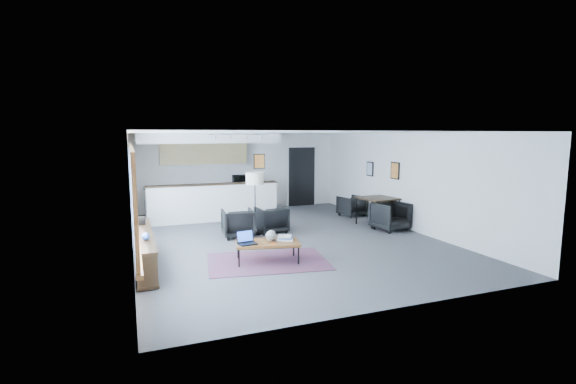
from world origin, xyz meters
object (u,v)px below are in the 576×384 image
object	(u,v)px
book_stack	(285,238)
armchair_left	(238,222)
laptop	(246,240)
ceramic_pot	(271,236)
microwave	(241,178)
dining_table	(378,200)
dining_chair_far	(351,207)
floor_lamp	(255,181)
dining_chair_near	(390,217)
armchair_right	(272,218)
coffee_table	(267,243)

from	to	relation	value
book_stack	armchair_left	size ratio (longest dim) A/B	0.51
laptop	ceramic_pot	xyz separation A→B (m)	(0.52, -0.00, 0.04)
book_stack	microwave	bearing A→B (deg)	84.38
dining_table	dining_chair_far	size ratio (longest dim) A/B	1.72
microwave	book_stack	bearing A→B (deg)	-98.75
laptop	floor_lamp	world-z (taller)	floor_lamp
floor_lamp	dining_chair_far	bearing A→B (deg)	20.06
ceramic_pot	dining_chair_near	world-z (taller)	dining_chair_near
armchair_left	dining_chair_far	size ratio (longest dim) A/B	1.29
dining_chair_far	book_stack	bearing A→B (deg)	32.63
dining_chair_far	microwave	size ratio (longest dim) A/B	1.20
dining_table	armchair_right	bearing A→B (deg)	174.82
laptop	dining_chair_far	size ratio (longest dim) A/B	0.64
armchair_right	dining_chair_far	bearing A→B (deg)	-162.17
book_stack	microwave	size ratio (longest dim) A/B	0.79
armchair_left	dining_chair_near	distance (m)	4.08
dining_table	microwave	world-z (taller)	microwave
armchair_left	armchair_right	xyz separation A→B (m)	(0.96, 0.20, -0.01)
ceramic_pot	armchair_left	world-z (taller)	armchair_left
floor_lamp	microwave	xyz separation A→B (m)	(0.51, 3.45, -0.29)
dining_table	dining_chair_far	xyz separation A→B (m)	(-0.00, 1.49, -0.42)
book_stack	armchair_right	bearing A→B (deg)	77.75
coffee_table	book_stack	bearing A→B (deg)	11.46
armchair_right	microwave	size ratio (longest dim) A/B	1.49
microwave	dining_table	bearing A→B (deg)	-53.52
ceramic_pot	dining_chair_near	bearing A→B (deg)	21.15
ceramic_pot	coffee_table	bearing A→B (deg)	-167.76
armchair_right	ceramic_pot	bearing A→B (deg)	67.48
dining_table	dining_chair_near	size ratio (longest dim) A/B	1.45
armchair_right	dining_table	xyz separation A→B (m)	(3.07, -0.28, 0.35)
armchair_right	coffee_table	bearing A→B (deg)	65.79
coffee_table	floor_lamp	size ratio (longest dim) A/B	0.86
floor_lamp	dining_chair_near	bearing A→B (deg)	-13.05
armchair_left	dining_chair_near	bearing A→B (deg)	174.81
book_stack	armchair_right	size ratio (longest dim) A/B	0.53
microwave	coffee_table	bearing A→B (deg)	-102.43
armchair_left	dining_chair_far	distance (m)	4.26
dining_table	floor_lamp	bearing A→B (deg)	176.79
armchair_right	laptop	bearing A→B (deg)	57.08
coffee_table	ceramic_pot	world-z (taller)	ceramic_pot
dining_chair_near	microwave	bearing A→B (deg)	115.40
armchair_left	ceramic_pot	bearing A→B (deg)	98.31
dining_chair_near	microwave	xyz separation A→B (m)	(-3.02, 4.27, 0.74)
book_stack	dining_chair_far	world-z (taller)	dining_chair_far
floor_lamp	coffee_table	bearing A→B (deg)	-100.56
dining_chair_near	ceramic_pot	bearing A→B (deg)	-168.71
dining_chair_near	floor_lamp	bearing A→B (deg)	157.08
laptop	book_stack	distance (m)	0.81
ceramic_pot	floor_lamp	bearing A→B (deg)	81.44
dining_table	microwave	xyz separation A→B (m)	(-3.02, 3.65, 0.37)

